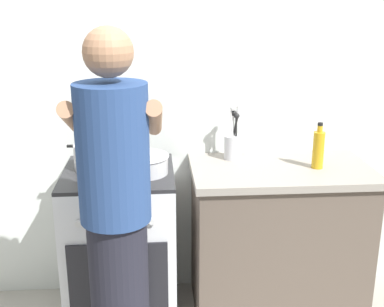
{
  "coord_description": "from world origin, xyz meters",
  "views": [
    {
      "loc": [
        -0.14,
        -2.43,
        1.8
      ],
      "look_at": [
        0.05,
        0.12,
        1.0
      ],
      "focal_mm": 46.8,
      "sensor_mm": 36.0,
      "label": 1
    }
  ],
  "objects_px": {
    "utensil_crock": "(233,143)",
    "person": "(117,227)",
    "stove_range": "(122,246)",
    "mixing_bowl": "(144,163)",
    "oil_bottle": "(318,149)",
    "pot": "(92,157)"
  },
  "relations": [
    {
      "from": "stove_range",
      "to": "person",
      "type": "xyz_separation_m",
      "value": [
        0.03,
        -0.61,
        0.41
      ]
    },
    {
      "from": "utensil_crock",
      "to": "oil_bottle",
      "type": "relative_size",
      "value": 1.29
    },
    {
      "from": "mixing_bowl",
      "to": "utensil_crock",
      "type": "xyz_separation_m",
      "value": [
        0.51,
        0.21,
        0.04
      ]
    },
    {
      "from": "mixing_bowl",
      "to": "utensil_crock",
      "type": "bearing_deg",
      "value": 22.15
    },
    {
      "from": "stove_range",
      "to": "pot",
      "type": "relative_size",
      "value": 3.41
    },
    {
      "from": "stove_range",
      "to": "pot",
      "type": "xyz_separation_m",
      "value": [
        -0.14,
        0.05,
        0.52
      ]
    },
    {
      "from": "stove_range",
      "to": "person",
      "type": "relative_size",
      "value": 0.53
    },
    {
      "from": "stove_range",
      "to": "mixing_bowl",
      "type": "relative_size",
      "value": 3.29
    },
    {
      "from": "stove_range",
      "to": "pot",
      "type": "bearing_deg",
      "value": 160.7
    },
    {
      "from": "utensil_crock",
      "to": "oil_bottle",
      "type": "height_order",
      "value": "utensil_crock"
    },
    {
      "from": "pot",
      "to": "mixing_bowl",
      "type": "bearing_deg",
      "value": -17.74
    },
    {
      "from": "utensil_crock",
      "to": "person",
      "type": "relative_size",
      "value": 0.2
    },
    {
      "from": "stove_range",
      "to": "utensil_crock",
      "type": "bearing_deg",
      "value": 14.46
    },
    {
      "from": "oil_bottle",
      "to": "utensil_crock",
      "type": "bearing_deg",
      "value": 156.3
    },
    {
      "from": "stove_range",
      "to": "person",
      "type": "height_order",
      "value": "person"
    },
    {
      "from": "stove_range",
      "to": "mixing_bowl",
      "type": "xyz_separation_m",
      "value": [
        0.14,
        -0.04,
        0.51
      ]
    },
    {
      "from": "stove_range",
      "to": "oil_bottle",
      "type": "height_order",
      "value": "oil_bottle"
    },
    {
      "from": "pot",
      "to": "oil_bottle",
      "type": "relative_size",
      "value": 1.03
    },
    {
      "from": "utensil_crock",
      "to": "person",
      "type": "distance_m",
      "value": 1.01
    },
    {
      "from": "stove_range",
      "to": "person",
      "type": "bearing_deg",
      "value": -87.0
    },
    {
      "from": "stove_range",
      "to": "oil_bottle",
      "type": "distance_m",
      "value": 1.23
    },
    {
      "from": "pot",
      "to": "mixing_bowl",
      "type": "relative_size",
      "value": 0.96
    }
  ]
}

